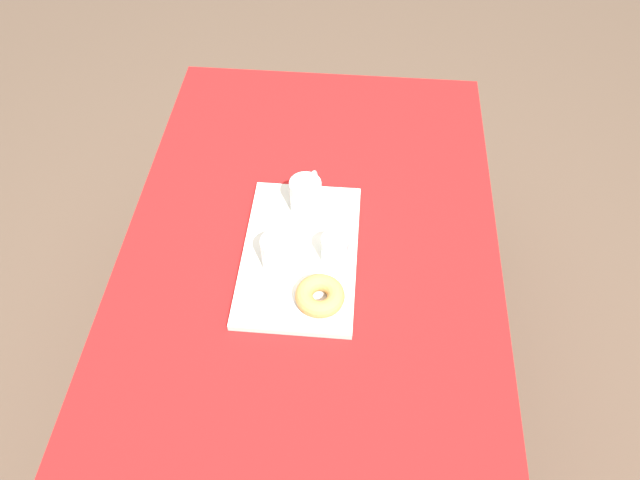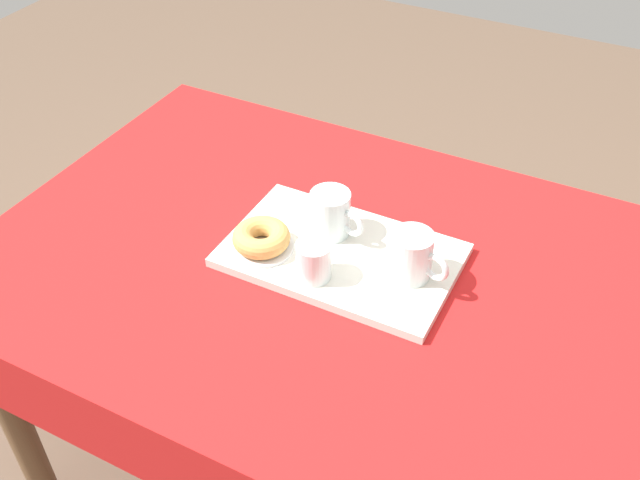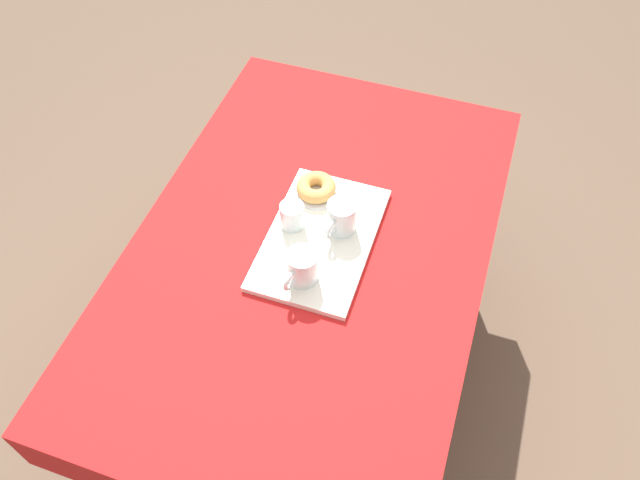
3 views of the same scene
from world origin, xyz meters
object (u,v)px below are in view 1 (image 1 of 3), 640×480
at_px(tea_mug_left, 279,254).
at_px(water_glass_near, 335,250).
at_px(sugar_donut_left, 320,296).
at_px(serving_tray, 300,254).
at_px(donut_plate_left, 320,301).
at_px(tea_mug_right, 306,196).
at_px(dining_table, 310,269).

distance_m(tea_mug_left, water_glass_near, 0.13).
distance_m(water_glass_near, sugar_donut_left, 0.13).
height_order(serving_tray, donut_plate_left, donut_plate_left).
relative_size(tea_mug_left, tea_mug_right, 1.00).
distance_m(dining_table, donut_plate_left, 0.20).
height_order(water_glass_near, sugar_donut_left, water_glass_near).
bearing_deg(dining_table, tea_mug_right, -170.17).
bearing_deg(dining_table, tea_mug_left, -43.79).
xyz_separation_m(serving_tray, sugar_donut_left, (0.14, 0.06, 0.04)).
bearing_deg(water_glass_near, sugar_donut_left, -11.14).
xyz_separation_m(tea_mug_right, donut_plate_left, (0.29, 0.06, -0.04)).
relative_size(dining_table, water_glass_near, 19.11).
xyz_separation_m(serving_tray, tea_mug_right, (-0.15, 0.00, 0.05)).
bearing_deg(sugar_donut_left, water_glass_near, 168.86).
distance_m(serving_tray, sugar_donut_left, 0.16).
height_order(dining_table, tea_mug_left, tea_mug_left).
distance_m(tea_mug_right, sugar_donut_left, 0.30).
bearing_deg(donut_plate_left, serving_tray, -156.74).
distance_m(dining_table, tea_mug_left, 0.18).
height_order(tea_mug_left, donut_plate_left, tea_mug_left).
bearing_deg(tea_mug_left, sugar_donut_left, 46.95).
height_order(tea_mug_left, water_glass_near, tea_mug_left).
relative_size(donut_plate_left, sugar_donut_left, 1.10).
height_order(serving_tray, water_glass_near, water_glass_near).
height_order(donut_plate_left, sugar_donut_left, sugar_donut_left).
relative_size(dining_table, serving_tray, 3.24).
bearing_deg(tea_mug_left, donut_plate_left, 46.95).
height_order(serving_tray, tea_mug_left, tea_mug_left).
relative_size(serving_tray, water_glass_near, 5.90).
distance_m(dining_table, serving_tray, 0.10).
xyz_separation_m(donut_plate_left, sugar_donut_left, (0.00, 0.00, 0.02)).
relative_size(dining_table, tea_mug_left, 11.93).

